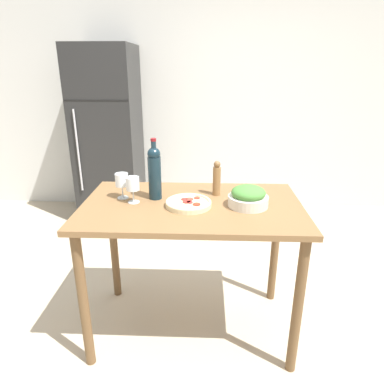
{
  "coord_description": "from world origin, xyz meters",
  "views": [
    {
      "loc": [
        0.08,
        -1.87,
        1.66
      ],
      "look_at": [
        0.0,
        0.04,
        0.96
      ],
      "focal_mm": 32.0,
      "sensor_mm": 36.0,
      "label": 1
    }
  ],
  "objects_px": {
    "wine_glass_far": "(122,180)",
    "refrigerator": "(109,136)",
    "wine_glass_near": "(133,185)",
    "wine_bottle": "(155,172)",
    "pepper_mill": "(217,179)",
    "homemade_pizza": "(189,203)",
    "salad_bowl": "(248,197)"
  },
  "relations": [
    {
      "from": "wine_glass_far",
      "to": "salad_bowl",
      "type": "distance_m",
      "value": 0.76
    },
    {
      "from": "pepper_mill",
      "to": "homemade_pizza",
      "type": "xyz_separation_m",
      "value": [
        -0.17,
        -0.19,
        -0.09
      ]
    },
    {
      "from": "wine_glass_far",
      "to": "refrigerator",
      "type": "bearing_deg",
      "value": 107.85
    },
    {
      "from": "wine_glass_near",
      "to": "refrigerator",
      "type": "bearing_deg",
      "value": 109.49
    },
    {
      "from": "pepper_mill",
      "to": "homemade_pizza",
      "type": "height_order",
      "value": "pepper_mill"
    },
    {
      "from": "wine_bottle",
      "to": "homemade_pizza",
      "type": "height_order",
      "value": "wine_bottle"
    },
    {
      "from": "refrigerator",
      "to": "wine_glass_far",
      "type": "height_order",
      "value": "refrigerator"
    },
    {
      "from": "wine_glass_near",
      "to": "homemade_pizza",
      "type": "distance_m",
      "value": 0.35
    },
    {
      "from": "wine_glass_far",
      "to": "homemade_pizza",
      "type": "relative_size",
      "value": 0.59
    },
    {
      "from": "refrigerator",
      "to": "salad_bowl",
      "type": "bearing_deg",
      "value": -54.66
    },
    {
      "from": "refrigerator",
      "to": "salad_bowl",
      "type": "relative_size",
      "value": 8.09
    },
    {
      "from": "homemade_pizza",
      "to": "wine_bottle",
      "type": "bearing_deg",
      "value": 150.72
    },
    {
      "from": "wine_glass_near",
      "to": "wine_glass_far",
      "type": "bearing_deg",
      "value": 139.54
    },
    {
      "from": "wine_glass_far",
      "to": "salad_bowl",
      "type": "bearing_deg",
      "value": -7.3
    },
    {
      "from": "pepper_mill",
      "to": "wine_glass_near",
      "type": "bearing_deg",
      "value": -163.17
    },
    {
      "from": "wine_glass_far",
      "to": "pepper_mill",
      "type": "relative_size",
      "value": 0.72
    },
    {
      "from": "wine_bottle",
      "to": "wine_glass_far",
      "type": "relative_size",
      "value": 2.36
    },
    {
      "from": "refrigerator",
      "to": "wine_bottle",
      "type": "distance_m",
      "value": 1.94
    },
    {
      "from": "wine_glass_far",
      "to": "salad_bowl",
      "type": "relative_size",
      "value": 0.68
    },
    {
      "from": "refrigerator",
      "to": "salad_bowl",
      "type": "distance_m",
      "value": 2.3
    },
    {
      "from": "refrigerator",
      "to": "pepper_mill",
      "type": "xyz_separation_m",
      "value": [
        1.15,
        -1.69,
        0.06
      ]
    },
    {
      "from": "wine_bottle",
      "to": "salad_bowl",
      "type": "bearing_deg",
      "value": -10.41
    },
    {
      "from": "wine_bottle",
      "to": "homemade_pizza",
      "type": "xyz_separation_m",
      "value": [
        0.21,
        -0.12,
        -0.15
      ]
    },
    {
      "from": "wine_glass_near",
      "to": "wine_glass_far",
      "type": "relative_size",
      "value": 1.0
    },
    {
      "from": "wine_bottle",
      "to": "salad_bowl",
      "type": "height_order",
      "value": "wine_bottle"
    },
    {
      "from": "wine_glass_far",
      "to": "homemade_pizza",
      "type": "xyz_separation_m",
      "value": [
        0.41,
        -0.11,
        -0.1
      ]
    },
    {
      "from": "pepper_mill",
      "to": "homemade_pizza",
      "type": "relative_size",
      "value": 0.82
    },
    {
      "from": "refrigerator",
      "to": "wine_bottle",
      "type": "relative_size",
      "value": 5.05
    },
    {
      "from": "wine_glass_far",
      "to": "wine_bottle",
      "type": "bearing_deg",
      "value": 1.41
    },
    {
      "from": "pepper_mill",
      "to": "salad_bowl",
      "type": "height_order",
      "value": "pepper_mill"
    },
    {
      "from": "wine_glass_far",
      "to": "salad_bowl",
      "type": "height_order",
      "value": "wine_glass_far"
    },
    {
      "from": "refrigerator",
      "to": "wine_bottle",
      "type": "height_order",
      "value": "refrigerator"
    }
  ]
}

